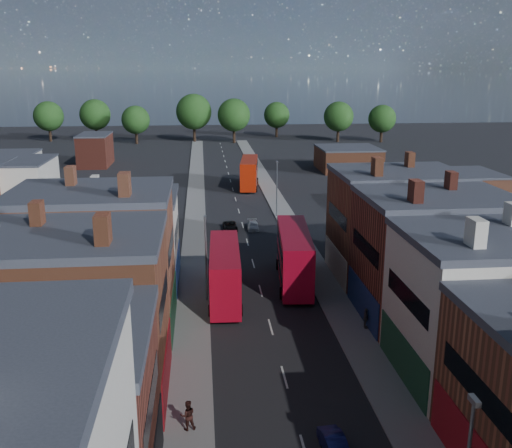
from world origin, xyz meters
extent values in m
cube|color=gray|center=(-6.50, 50.00, 0.06)|extent=(3.00, 200.00, 0.12)
cube|color=gray|center=(6.50, 50.00, 0.06)|extent=(3.00, 200.00, 0.12)
cube|color=slate|center=(5.20, 0.00, 8.00)|extent=(0.25, 0.70, 0.25)
cylinder|color=slate|center=(-5.20, 30.00, 4.00)|extent=(0.16, 0.16, 8.00)
cube|color=slate|center=(-5.20, 30.00, 8.00)|extent=(0.25, 0.70, 0.25)
cylinder|color=slate|center=(5.20, 60.00, 4.00)|extent=(0.16, 0.16, 8.00)
cube|color=slate|center=(5.20, 60.00, 8.00)|extent=(0.25, 0.70, 0.25)
cube|color=red|center=(-3.50, 30.25, 2.70)|extent=(3.01, 11.72, 4.66)
cube|color=black|center=(-3.50, 30.25, 1.80)|extent=(3.04, 10.79, 0.95)
cube|color=black|center=(-3.50, 30.25, 3.81)|extent=(3.04, 10.79, 0.95)
cylinder|color=black|center=(-4.94, 26.57, 0.53)|extent=(0.35, 1.07, 1.06)
cylinder|color=black|center=(-2.30, 26.49, 0.53)|extent=(0.35, 1.07, 1.06)
cylinder|color=black|center=(-4.70, 34.02, 0.53)|extent=(0.35, 1.07, 1.06)
cylinder|color=black|center=(-2.06, 33.93, 0.53)|extent=(0.35, 1.07, 1.06)
cube|color=#BB0A25|center=(3.50, 33.76, 2.90)|extent=(3.96, 12.73, 5.01)
cube|color=black|center=(3.50, 33.76, 1.94)|extent=(3.93, 11.74, 1.02)
cube|color=black|center=(3.50, 33.76, 4.10)|extent=(3.93, 11.74, 1.02)
cylinder|color=black|center=(1.72, 29.89, 0.57)|extent=(0.44, 1.16, 1.14)
cylinder|color=black|center=(4.56, 29.64, 0.57)|extent=(0.44, 1.16, 1.14)
cylinder|color=black|center=(2.44, 37.88, 0.57)|extent=(0.44, 1.16, 1.14)
cylinder|color=black|center=(5.28, 37.62, 0.57)|extent=(0.44, 1.16, 1.14)
cube|color=#9D1A06|center=(3.04, 81.29, 2.78)|extent=(4.15, 12.23, 4.80)
cube|color=black|center=(3.04, 81.29, 1.85)|extent=(4.09, 11.29, 0.98)
cube|color=black|center=(3.04, 81.29, 3.92)|extent=(4.09, 11.29, 0.98)
cylinder|color=black|center=(1.23, 77.65, 0.55)|extent=(0.46, 1.12, 1.09)
cylinder|color=black|center=(3.93, 77.32, 0.55)|extent=(0.46, 1.12, 1.09)
cylinder|color=black|center=(2.15, 85.27, 0.55)|extent=(0.46, 1.12, 1.09)
cylinder|color=black|center=(4.85, 84.94, 0.55)|extent=(0.46, 1.12, 1.09)
imported|color=#121751|center=(1.61, 7.55, 0.55)|extent=(1.50, 3.44, 1.10)
imported|color=black|center=(-1.81, 53.82, 0.53)|extent=(1.94, 3.91, 1.07)
imported|color=#BBBBBB|center=(1.20, 53.78, 0.53)|extent=(1.60, 3.70, 1.06)
imported|color=#381A16|center=(-6.54, 10.53, 1.05)|extent=(0.98, 0.64, 1.87)
imported|color=#514B46|center=(7.70, 22.85, 0.98)|extent=(0.61, 1.06, 1.72)
camera|label=1|loc=(-5.34, -19.03, 20.73)|focal=40.00mm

